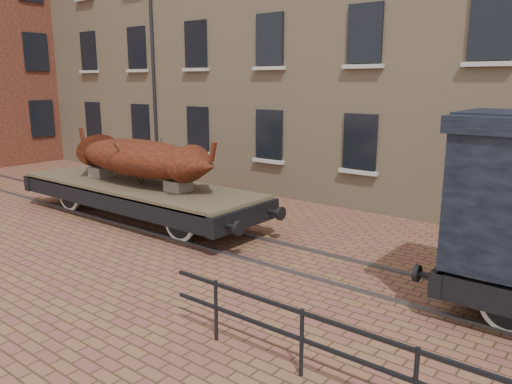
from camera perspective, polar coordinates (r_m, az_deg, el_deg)
The scene contains 4 objects.
ground at distance 12.75m, azimuth -2.87°, elevation -5.85°, with size 90.00×90.00×0.00m, color brown.
rail_track at distance 12.74m, azimuth -2.87°, elevation -5.72°, with size 30.00×1.52×0.06m.
flatcar_wagon at distance 15.08m, azimuth -13.38°, elevation 0.16°, with size 9.27×2.51×1.40m.
iron_boat at distance 14.75m, azimuth -13.12°, elevation 3.83°, with size 6.06×1.76×1.47m.
Camera 1 is at (7.97, -9.10, 4.02)m, focal length 35.00 mm.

